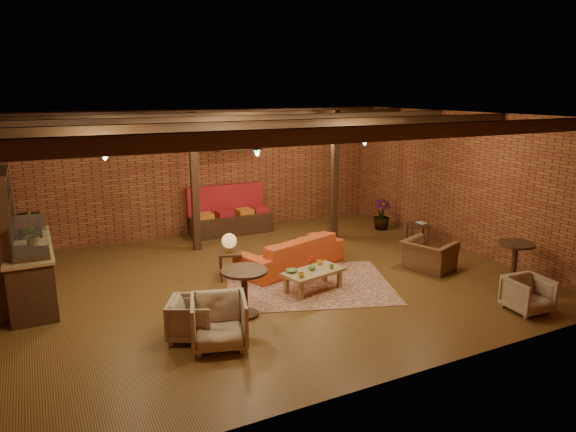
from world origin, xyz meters
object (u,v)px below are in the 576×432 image
armchair_a (192,316)px  armchair_b (219,319)px  sofa (291,252)px  armchair_right (429,250)px  plant_tall (383,185)px  round_table_right (515,256)px  round_table_left (244,285)px  side_table_book (418,226)px  coffee_table (313,273)px  side_table_lamp (229,244)px  armchair_far (528,293)px

armchair_a → armchair_b: size_ratio=0.84×
sofa → armchair_b: (-2.48, -2.55, 0.06)m
armchair_a → armchair_b: 0.51m
armchair_right → plant_tall: (1.07, 3.06, 0.79)m
round_table_right → round_table_left: bearing=169.6°
armchair_a → armchair_right: 5.35m
armchair_right → side_table_book: (0.89, 1.40, 0.10)m
coffee_table → armchair_a: bearing=-162.2°
side_table_lamp → armchair_right: 4.15m
sofa → plant_tall: 4.07m
armchair_far → side_table_lamp: bearing=141.8°
sofa → armchair_right: armchair_right is taller
coffee_table → armchair_right: size_ratio=1.31×
coffee_table → round_table_right: bearing=-20.6°
coffee_table → round_table_right: (3.70, -1.40, 0.19)m
round_table_left → armchair_a: round_table_left is taller
coffee_table → armchair_a: size_ratio=1.82×
round_table_left → armchair_far: (4.35, -2.01, -0.21)m
round_table_left → side_table_book: 5.47m
side_table_lamp → armchair_b: (-1.11, -2.54, -0.30)m
armchair_far → side_table_book: bearing=82.8°
side_table_book → plant_tall: size_ratio=0.27×
armchair_a → round_table_left: bearing=-42.0°
armchair_b → armchair_right: size_ratio=0.86×
side_table_lamp → armchair_right: side_table_lamp is taller
coffee_table → armchair_far: armchair_far is taller
armchair_b → armchair_right: bearing=29.7°
round_table_right → armchair_b: bearing=178.5°
sofa → armchair_far: sofa is taller
armchair_right → plant_tall: 3.34m
armchair_right → armchair_far: size_ratio=1.44×
side_table_lamp → armchair_far: (3.97, -3.75, -0.38)m
armchair_right → plant_tall: size_ratio=0.40×
plant_tall → armchair_b: bearing=-145.2°
sofa → side_table_lamp: size_ratio=2.55×
armchair_right → armchair_far: bearing=161.9°
armchair_far → armchair_right: bearing=96.7°
side_table_lamp → plant_tall: 5.28m
side_table_lamp → armchair_far: bearing=-43.4°
coffee_table → side_table_book: (3.64, 1.33, 0.16)m
armchair_b → plant_tall: (6.09, 4.22, 0.80)m
side_table_lamp → armchair_a: (-1.39, -2.12, -0.36)m
armchair_b → plant_tall: size_ratio=0.34×
armchair_right → side_table_lamp: bearing=51.0°
coffee_table → armchair_b: size_ratio=1.53×
armchair_a → side_table_book: (6.19, 2.15, 0.17)m
side_table_book → round_table_right: round_table_right is taller
coffee_table → round_table_left: round_table_left is taller
armchair_right → side_table_book: size_ratio=1.45×
armchair_right → armchair_b: bearing=83.5°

